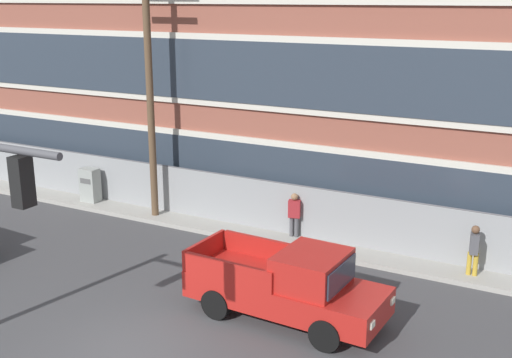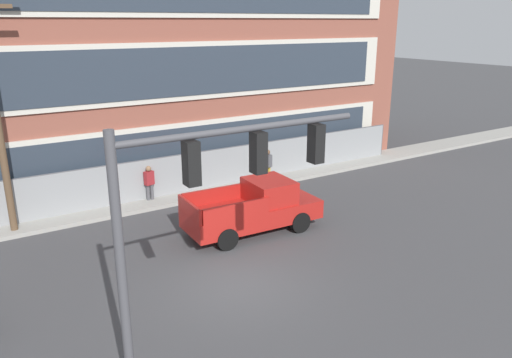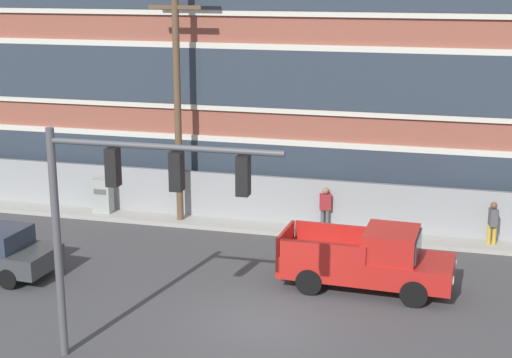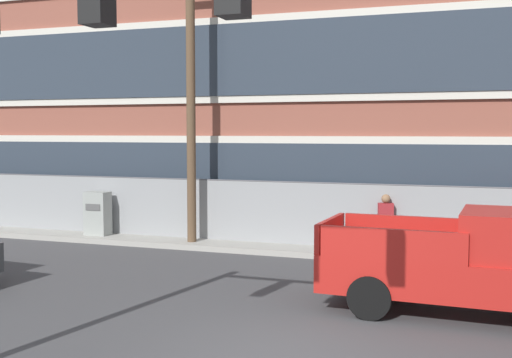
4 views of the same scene
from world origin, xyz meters
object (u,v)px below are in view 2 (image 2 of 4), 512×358
at_px(pedestrian_by_fence, 149,182).
at_px(pickup_truck_red, 255,208).
at_px(pedestrian_near_cabinet, 268,164).
at_px(traffic_signal_mast, 206,194).

bearing_deg(pedestrian_by_fence, pickup_truck_red, -66.14).
bearing_deg(pedestrian_near_cabinet, pedestrian_by_fence, 176.37).
height_order(pedestrian_near_cabinet, pedestrian_by_fence, same).
bearing_deg(traffic_signal_mast, pedestrian_by_fence, 75.89).
height_order(pickup_truck_red, pedestrian_by_fence, pickup_truck_red).
distance_m(traffic_signal_mast, pedestrian_near_cabinet, 14.31).
bearing_deg(pedestrian_by_fence, pedestrian_near_cabinet, -3.63).
relative_size(traffic_signal_mast, pickup_truck_red, 1.10).
bearing_deg(pickup_truck_red, traffic_signal_mast, -129.47).
distance_m(pedestrian_near_cabinet, pedestrian_by_fence, 5.93).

